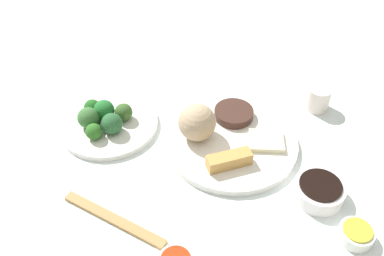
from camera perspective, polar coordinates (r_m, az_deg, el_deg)
tabletop at (r=0.94m, az=4.54°, el=-4.10°), size 2.20×2.20×0.02m
main_plate at (r=0.96m, az=5.27°, el=-1.88°), size 0.30×0.30×0.02m
rice_scoop at (r=0.92m, az=0.69°, el=0.77°), size 0.08×0.08×0.08m
spring_roll at (r=0.88m, az=5.02°, el=-4.34°), size 0.10×0.03×0.03m
crab_rangoon_wonton at (r=0.95m, az=9.99°, el=-1.71°), size 0.09×0.09×0.01m
stir_fry_heap at (r=1.00m, az=5.65°, el=1.96°), size 0.09×0.09×0.02m
broccoli_plate at (r=1.01m, az=-11.13°, el=0.55°), size 0.23×0.23×0.01m
broccoli_floret_0 at (r=1.01m, az=-11.77°, el=2.38°), size 0.05×0.05×0.05m
broccoli_floret_1 at (r=1.00m, az=-9.21°, el=2.12°), size 0.04×0.04×0.04m
broccoli_floret_2 at (r=0.96m, az=-13.09°, el=-0.47°), size 0.04×0.04×0.04m
broccoli_floret_3 at (r=0.99m, az=-13.81°, el=1.34°), size 0.05×0.05×0.05m
broccoli_floret_4 at (r=1.03m, az=-13.28°, el=2.69°), size 0.04×0.04×0.04m
broccoli_floret_5 at (r=0.97m, az=-10.75°, el=0.58°), size 0.05×0.05×0.05m
soy_sauce_bowl at (r=0.88m, az=16.71°, el=-8.15°), size 0.10×0.10×0.03m
soy_sauce_bowl_liquid at (r=0.87m, az=16.96°, el=-7.35°), size 0.08×0.08×0.00m
sauce_ramekin_hot_mustard at (r=0.85m, az=21.20°, el=-13.24°), size 0.06×0.06×0.03m
sauce_ramekin_hot_mustard_liquid at (r=0.84m, az=21.46°, el=-12.67°), size 0.05×0.05×0.00m
teacup at (r=1.08m, az=16.61°, el=3.87°), size 0.06×0.06×0.06m
chopsticks_pair at (r=0.84m, az=-10.49°, el=-11.99°), size 0.16×0.19×0.01m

